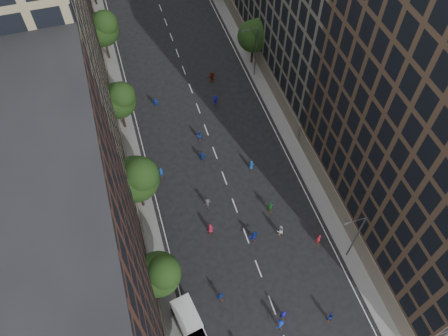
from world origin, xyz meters
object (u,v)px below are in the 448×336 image
at_px(streetlamp_far, 255,49).
at_px(cargo_van, 189,321).
at_px(skater_2, 330,316).
at_px(streetlamp_near, 355,236).
at_px(skater_1, 283,315).

relative_size(streetlamp_far, cargo_van, 1.70).
bearing_deg(skater_2, streetlamp_near, -105.67).
height_order(streetlamp_far, skater_2, streetlamp_far).
height_order(streetlamp_far, skater_1, streetlamp_far).
bearing_deg(skater_2, cargo_van, 8.96).
bearing_deg(skater_2, skater_1, 4.41).
xyz_separation_m(cargo_van, skater_2, (14.64, -3.79, -0.63)).
height_order(cargo_van, skater_2, cargo_van).
height_order(streetlamp_near, cargo_van, streetlamp_near).
xyz_separation_m(streetlamp_near, skater_1, (-9.77, -4.58, -4.28)).
distance_m(cargo_van, skater_2, 15.14).
bearing_deg(streetlamp_near, skater_1, -154.90).
relative_size(streetlamp_near, cargo_van, 1.70).
bearing_deg(skater_1, cargo_van, -4.91).
bearing_deg(streetlamp_far, skater_1, -104.57).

